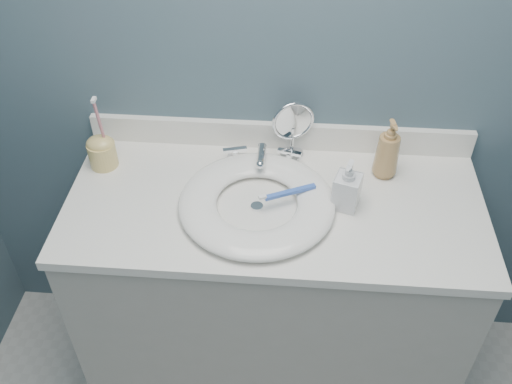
# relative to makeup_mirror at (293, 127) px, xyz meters

# --- Properties ---
(back_wall) EXTENTS (2.20, 0.02, 2.40)m
(back_wall) POSITION_rel_makeup_mirror_xyz_m (-0.04, 0.05, 0.21)
(back_wall) COLOR #465E69
(back_wall) RESTS_ON ground
(vanity_cabinet) EXTENTS (1.20, 0.55, 0.85)m
(vanity_cabinet) POSITION_rel_makeup_mirror_xyz_m (-0.04, -0.22, -0.56)
(vanity_cabinet) COLOR #B4AEA4
(vanity_cabinet) RESTS_ON ground
(countertop) EXTENTS (1.22, 0.57, 0.03)m
(countertop) POSITION_rel_makeup_mirror_xyz_m (-0.04, -0.22, -0.12)
(countertop) COLOR white
(countertop) RESTS_ON vanity_cabinet
(backsplash) EXTENTS (1.22, 0.02, 0.09)m
(backsplash) POSITION_rel_makeup_mirror_xyz_m (-0.04, 0.04, -0.06)
(backsplash) COLOR white
(backsplash) RESTS_ON countertop
(basin) EXTENTS (0.45, 0.45, 0.04)m
(basin) POSITION_rel_makeup_mirror_xyz_m (-0.09, -0.25, -0.09)
(basin) COLOR white
(basin) RESTS_ON countertop
(drain) EXTENTS (0.04, 0.04, 0.01)m
(drain) POSITION_rel_makeup_mirror_xyz_m (-0.09, -0.25, -0.10)
(drain) COLOR silver
(drain) RESTS_ON countertop
(faucet) EXTENTS (0.25, 0.13, 0.07)m
(faucet) POSITION_rel_makeup_mirror_xyz_m (-0.09, -0.06, -0.08)
(faucet) COLOR silver
(faucet) RESTS_ON countertop
(makeup_mirror) EXTENTS (0.13, 0.08, 0.20)m
(makeup_mirror) POSITION_rel_makeup_mirror_xyz_m (0.00, 0.00, 0.00)
(makeup_mirror) COLOR silver
(makeup_mirror) RESTS_ON countertop
(soap_bottle_amber) EXTENTS (0.09, 0.09, 0.19)m
(soap_bottle_amber) POSITION_rel_makeup_mirror_xyz_m (0.28, -0.07, -0.01)
(soap_bottle_amber) COLOR #AC834D
(soap_bottle_amber) RESTS_ON countertop
(soap_bottle_clear) EXTENTS (0.09, 0.09, 0.16)m
(soap_bottle_clear) POSITION_rel_makeup_mirror_xyz_m (0.16, -0.22, -0.03)
(soap_bottle_clear) COLOR silver
(soap_bottle_clear) RESTS_ON countertop
(toothbrush_holder) EXTENTS (0.09, 0.09, 0.25)m
(toothbrush_holder) POSITION_rel_makeup_mirror_xyz_m (-0.58, -0.10, -0.05)
(toothbrush_holder) COLOR #D8BC6C
(toothbrush_holder) RESTS_ON countertop
(toothbrush_lying) EXTENTS (0.16, 0.09, 0.02)m
(toothbrush_lying) POSITION_rel_makeup_mirror_xyz_m (-0.00, -0.23, -0.06)
(toothbrush_lying) COLOR blue
(toothbrush_lying) RESTS_ON basin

